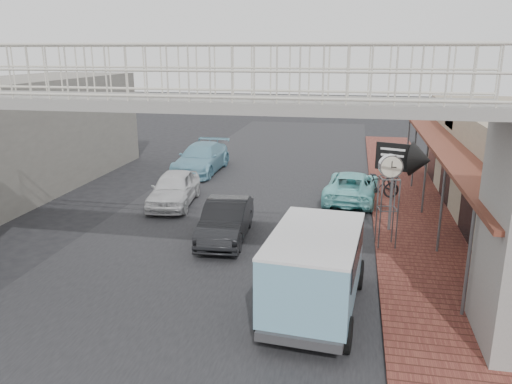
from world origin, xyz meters
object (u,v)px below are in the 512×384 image
at_px(motorcycle_near, 377,179).
at_px(angkot_van, 316,261).
at_px(white_hatchback, 174,188).
at_px(motorcycle_far, 379,186).
at_px(angkot_far, 201,158).
at_px(street_clock, 390,171).
at_px(angkot_curb, 352,186).
at_px(dark_sedan, 226,220).
at_px(arrow_sign, 418,161).

bearing_deg(motorcycle_near, angkot_van, -172.95).
bearing_deg(white_hatchback, angkot_van, -56.76).
bearing_deg(motorcycle_far, angkot_van, 154.65).
height_order(white_hatchback, motorcycle_far, white_hatchback).
relative_size(angkot_far, motorcycle_near, 2.97).
xyz_separation_m(angkot_far, street_clock, (9.03, -9.09, 1.86)).
distance_m(angkot_curb, motorcycle_near, 2.14).
distance_m(white_hatchback, angkot_far, 5.86).
relative_size(dark_sedan, motorcycle_near, 2.35).
bearing_deg(angkot_curb, angkot_far, -20.58).
xyz_separation_m(white_hatchback, angkot_curb, (7.26, 2.11, -0.07)).
height_order(white_hatchback, dark_sedan, white_hatchback).
relative_size(angkot_curb, street_clock, 1.48).
xyz_separation_m(white_hatchback, dark_sedan, (3.11, -3.42, -0.03)).
bearing_deg(street_clock, dark_sedan, 172.25).
bearing_deg(angkot_van, white_hatchback, 134.37).
bearing_deg(motorcycle_near, dark_sedan, 160.34).
height_order(angkot_far, arrow_sign, arrow_sign).
distance_m(white_hatchback, motorcycle_far, 8.70).
bearing_deg(angkot_far, arrow_sign, -37.09).
bearing_deg(motorcycle_near, white_hatchback, 131.15).
height_order(motorcycle_near, motorcycle_far, motorcycle_far).
distance_m(dark_sedan, angkot_curb, 6.91).
bearing_deg(street_clock, white_hatchback, 149.35).
height_order(angkot_curb, angkot_far, angkot_far).
height_order(motorcycle_near, street_clock, street_clock).
xyz_separation_m(angkot_curb, angkot_van, (-0.76, -9.99, 0.76)).
bearing_deg(dark_sedan, motorcycle_near, 49.85).
height_order(angkot_van, arrow_sign, arrow_sign).
height_order(dark_sedan, angkot_curb, dark_sedan).
xyz_separation_m(white_hatchback, street_clock, (8.41, -3.26, 1.91)).
height_order(motorcycle_far, arrow_sign, arrow_sign).
bearing_deg(arrow_sign, angkot_curb, 136.32).
bearing_deg(motorcycle_far, arrow_sign, 177.94).
bearing_deg(white_hatchback, street_clock, -27.49).
relative_size(dark_sedan, angkot_van, 0.88).
distance_m(street_clock, arrow_sign, 1.59).
relative_size(angkot_van, motorcycle_far, 2.63).
height_order(street_clock, arrow_sign, arrow_sign).
relative_size(dark_sedan, angkot_curb, 0.90).
distance_m(dark_sedan, angkot_van, 5.65).
xyz_separation_m(motorcycle_far, street_clock, (-0.00, -5.52, 1.98)).
height_order(angkot_far, motorcycle_near, angkot_far).
distance_m(angkot_van, street_clock, 5.14).
bearing_deg(angkot_van, angkot_curb, 90.52).
relative_size(white_hatchback, motorcycle_far, 2.33).
distance_m(motorcycle_near, street_clock, 7.45).
height_order(angkot_curb, street_clock, street_clock).
xyz_separation_m(angkot_van, street_clock, (1.90, 4.62, 1.22)).
distance_m(white_hatchback, street_clock, 9.22).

